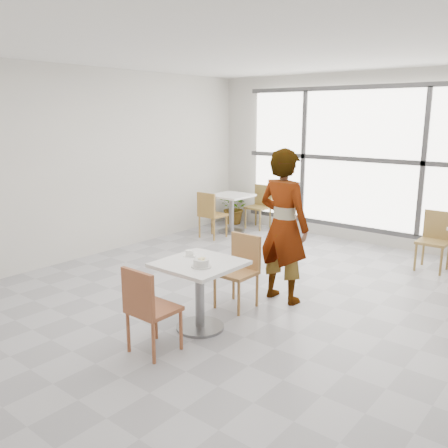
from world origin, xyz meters
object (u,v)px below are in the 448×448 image
Objects in this scene: plant_left at (235,208)px; bg_table_left at (231,208)px; bg_chair_left_near at (210,212)px; bg_chair_right_far at (435,237)px; coffee_cup at (189,254)px; oatmeal_bowl at (201,263)px; person at (284,226)px; chair_near at (147,305)px; chair_far at (240,266)px; bg_chair_left_far at (260,203)px; main_table at (200,283)px.

bg_table_left is at bearing -56.86° from plant_left.
bg_chair_right_far is at bearing -168.82° from bg_chair_left_near.
oatmeal_bowl is at bearing -28.88° from coffee_cup.
bg_table_left is (-2.68, 2.35, -0.46)m from person.
chair_near is 1.52m from chair_far.
person is 3.59m from bg_table_left.
bg_chair_left_near is (-2.45, 3.71, 0.00)m from chair_near.
bg_chair_right_far is (1.39, 2.94, 0.00)m from chair_far.
chair_near is 0.70m from oatmeal_bowl.
person is at bearing -41.24° from bg_table_left.
oatmeal_bowl is at bearing -101.76° from chair_near.
bg_chair_left_far is (-2.35, 4.39, -0.29)m from oatmeal_bowl.
chair_near is 1.16× the size of bg_table_left.
bg_chair_left_far is at bearing 171.11° from bg_chair_right_far.
bg_table_left is at bearing -60.69° from chair_near.
bg_chair_left_near is (-2.58, 3.09, -0.29)m from oatmeal_bowl.
main_table is at bearing 129.43° from bg_chair_left_near.
plant_left is (-2.96, 4.31, -0.44)m from oatmeal_bowl.
coffee_cup is at bearing 151.12° from oatmeal_bowl.
oatmeal_bowl is 0.30× the size of plant_left.
chair_far is at bearing -49.79° from bg_table_left.
chair_near is at bearing -88.10° from chair_far.
chair_far reaches higher than oatmeal_bowl.
chair_far is 4.14× the size of oatmeal_bowl.
person is 2.17× the size of bg_chair_right_far.
person is at bearing -43.83° from plant_left.
chair_far is at bearing 137.49° from bg_chair_left_near.
bg_chair_left_far is at bearing 115.47° from coffee_cup.
oatmeal_bowl reaches higher than bg_table_left.
plant_left is at bearing 124.43° from oatmeal_bowl.
person reaches higher than bg_chair_right_far.
coffee_cup is at bearing -74.80° from chair_near.
chair_far is 0.46× the size of person.
main_table reaches higher than plant_left.
person is 2.66× the size of plant_left.
plant_left is at bearing -39.55° from person.
bg_chair_right_far is (3.77, 0.12, 0.01)m from bg_table_left.
bg_chair_left_far is (-2.46, 3.03, -0.44)m from person.
oatmeal_bowl is 0.11× the size of person.
coffee_cup is at bearing -57.84° from bg_table_left.
chair_far reaches higher than bg_table_left.
bg_chair_right_far reaches higher than coffee_cup.
bg_chair_left_far is at bearing 118.17° from oatmeal_bowl.
bg_chair_left_near reaches higher than plant_left.
main_table is 4.83m from bg_chair_left_far.
plant_left is at bearing -60.21° from chair_near.
bg_chair_left_far is (-2.17, 3.50, 0.00)m from chair_far.
bg_table_left is (-2.56, 3.71, -0.31)m from oatmeal_bowl.
bg_chair_left_near is (-2.45, 2.98, -0.02)m from main_table.
oatmeal_bowl reaches higher than coffee_cup.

